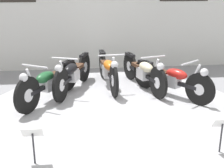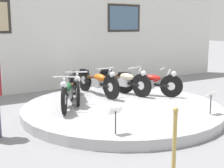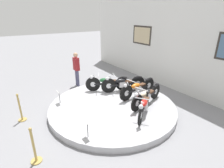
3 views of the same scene
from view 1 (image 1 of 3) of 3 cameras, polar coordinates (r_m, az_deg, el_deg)
The scene contains 9 objects.
ground_plane at distance 5.80m, azimuth 0.50°, elevation -6.48°, with size 60.00×60.00×0.00m, color gray.
display_platform at distance 5.75m, azimuth 0.51°, elevation -5.49°, with size 4.85×4.85×0.22m, color #ADADB2.
motorcycle_green at distance 6.04m, azimuth -11.52°, elevation 0.43°, with size 1.07×1.76×0.81m.
motorcycle_black at distance 6.53m, azimuth -7.18°, elevation 2.03°, with size 0.79×1.91×0.81m.
motorcycle_orange at distance 6.76m, azimuth -0.74°, elevation 2.72°, with size 0.54×2.01×0.81m.
motorcycle_cream at distance 6.68m, azimuth 5.83°, elevation 2.34°, with size 0.65×1.94×0.80m.
motorcycle_red at distance 6.30m, azimuth 10.96°, elevation 1.02°, with size 1.21×1.62×0.78m.
info_placard_front_left at distance 4.04m, azimuth -14.29°, elevation -9.45°, with size 0.26×0.11×0.51m.
info_placard_front_centre at distance 4.42m, azimuth 19.50°, elevation -7.51°, with size 0.26×0.11×0.51m.
Camera 1 is at (-0.64, -5.22, 2.43)m, focal length 50.00 mm.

